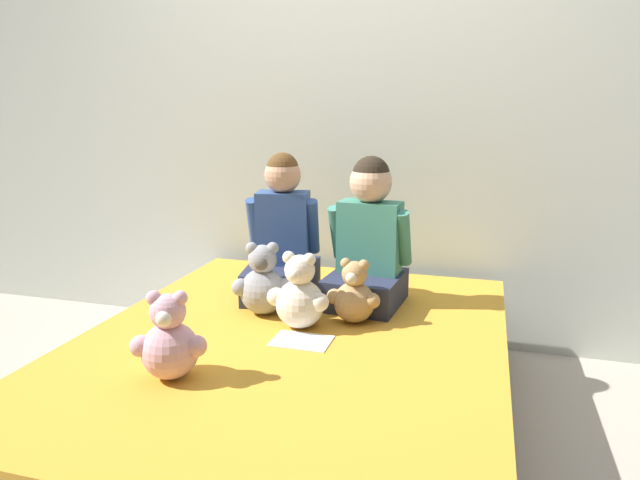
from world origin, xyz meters
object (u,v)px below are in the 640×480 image
(teddy_bear_held_by_right_child, at_px, (354,296))
(sign_card, at_px, (301,341))
(teddy_bear_between_children, at_px, (299,296))
(child_on_right, at_px, (368,242))
(teddy_bear_at_foot_of_bed, at_px, (170,342))
(bed, at_px, (292,386))
(child_on_left, at_px, (283,241))
(teddy_bear_held_by_left_child, at_px, (263,284))

(teddy_bear_held_by_right_child, height_order, sign_card, teddy_bear_held_by_right_child)
(teddy_bear_between_children, bearing_deg, child_on_right, 66.02)
(child_on_right, distance_m, teddy_bear_at_foot_of_bed, 0.98)
(bed, height_order, teddy_bear_held_by_right_child, teddy_bear_held_by_right_child)
(child_on_left, xyz_separation_m, teddy_bear_held_by_left_child, (0.01, -0.25, -0.12))
(bed, height_order, teddy_bear_at_foot_of_bed, teddy_bear_at_foot_of_bed)
(teddy_bear_held_by_left_child, xyz_separation_m, teddy_bear_between_children, (0.19, -0.10, -0.00))
(sign_card, bearing_deg, teddy_bear_held_by_left_child, 136.03)
(child_on_right, bearing_deg, child_on_left, -174.16)
(teddy_bear_held_by_left_child, relative_size, teddy_bear_held_by_right_child, 1.17)
(teddy_bear_held_by_left_child, distance_m, teddy_bear_at_foot_of_bed, 0.61)
(child_on_left, distance_m, teddy_bear_held_by_right_child, 0.47)
(teddy_bear_at_foot_of_bed, bearing_deg, child_on_right, 46.29)
(teddy_bear_held_by_left_child, xyz_separation_m, teddy_bear_held_by_right_child, (0.37, 0.01, -0.02))
(teddy_bear_at_foot_of_bed, bearing_deg, bed, 41.16)
(bed, xyz_separation_m, sign_card, (0.05, -0.03, 0.20))
(bed, height_order, sign_card, sign_card)
(bed, relative_size, teddy_bear_held_by_right_child, 7.37)
(bed, bearing_deg, teddy_bear_at_foot_of_bed, -122.42)
(teddy_bear_held_by_left_child, bearing_deg, child_on_left, 74.50)
(teddy_bear_held_by_left_child, xyz_separation_m, teddy_bear_at_foot_of_bed, (-0.07, -0.60, -0.01))
(teddy_bear_held_by_right_child, relative_size, sign_card, 1.21)
(teddy_bear_held_by_right_child, distance_m, sign_card, 0.29)
(child_on_right, distance_m, teddy_bear_held_by_right_child, 0.29)
(child_on_left, bearing_deg, teddy_bear_held_by_right_child, -42.58)
(child_on_left, xyz_separation_m, teddy_bear_held_by_right_child, (0.38, -0.24, -0.14))
(bed, distance_m, child_on_right, 0.68)
(child_on_left, xyz_separation_m, child_on_right, (0.38, 0.00, 0.02))
(bed, distance_m, teddy_bear_held_by_right_child, 0.41)
(child_on_right, height_order, sign_card, child_on_right)
(child_on_left, xyz_separation_m, teddy_bear_between_children, (0.19, -0.35, -0.12))
(child_on_left, distance_m, teddy_bear_held_by_left_child, 0.28)
(bed, distance_m, teddy_bear_held_by_left_child, 0.42)
(bed, distance_m, teddy_bear_at_foot_of_bed, 0.57)
(child_on_left, height_order, teddy_bear_at_foot_of_bed, child_on_left)
(teddy_bear_at_foot_of_bed, bearing_deg, child_on_left, 69.55)
(bed, bearing_deg, child_on_left, 113.16)
(bed, bearing_deg, sign_card, -28.44)
(bed, bearing_deg, teddy_bear_held_by_left_child, 133.03)
(child_on_left, distance_m, sign_card, 0.59)
(bed, relative_size, teddy_bear_at_foot_of_bed, 6.65)
(child_on_right, relative_size, teddy_bear_held_by_right_child, 2.45)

